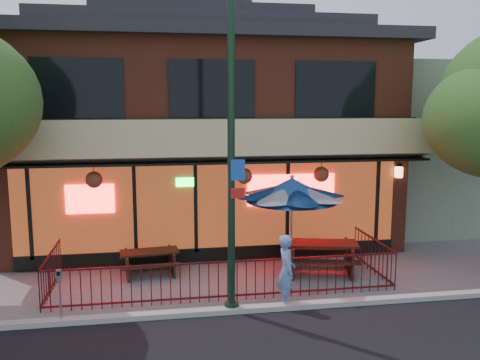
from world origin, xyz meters
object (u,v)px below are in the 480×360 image
Objects in this scene: street_light at (231,172)px; parking_meter_near at (60,287)px; patio_umbrella at (292,190)px; pedestrian at (286,271)px; picnic_table_right at (321,253)px; picnic_table_left at (150,259)px.

street_light reaches higher than parking_meter_near.
patio_umbrella is at bearing 47.28° from street_light.
pedestrian is 1.42× the size of parking_meter_near.
parking_meter_near is at bearing 93.05° from pedestrian.
street_light is at bearing 93.93° from pedestrian.
patio_umbrella reaches higher than parking_meter_near.
pedestrian reaches higher than picnic_table_right.
pedestrian is at bearing -125.55° from picnic_table_right.
parking_meter_near is (-5.57, -2.16, -1.54)m from patio_umbrella.
street_light is 4.22× the size of picnic_table_left.
picnic_table_right is at bearing 38.11° from street_light.
patio_umbrella is 6.17m from parking_meter_near.
street_light is 4.31m from picnic_table_left.
patio_umbrella is at bearing -10.84° from picnic_table_left.
street_light is at bearing 1.22° from parking_meter_near.
picnic_table_left is 3.42m from parking_meter_near.
parking_meter_near is at bearing -178.78° from street_light.
picnic_table_right is 1.99m from patio_umbrella.
patio_umbrella is (1.93, 2.08, -0.80)m from street_light.
picnic_table_left is at bearing 169.16° from patio_umbrella.
picnic_table_left is at bearing 57.79° from parking_meter_near.
pedestrian is (-1.52, -2.13, 0.28)m from picnic_table_right.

